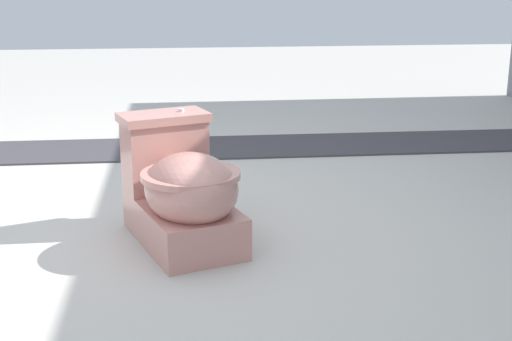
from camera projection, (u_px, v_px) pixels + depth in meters
ground_plane at (136, 230)px, 3.08m from camera, size 14.00×14.00×0.00m
gravel_strip at (229, 147)px, 4.46m from camera, size 0.56×8.00×0.01m
toilet at (183, 192)px, 2.89m from camera, size 0.72×0.56×0.52m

